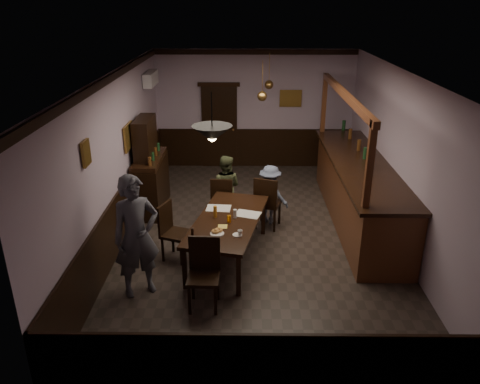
{
  "coord_description": "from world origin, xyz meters",
  "views": [
    {
      "loc": [
        -0.25,
        -7.78,
        4.16
      ],
      "look_at": [
        -0.32,
        -0.59,
        1.15
      ],
      "focal_mm": 35.0,
      "sensor_mm": 36.0,
      "label": 1
    }
  ],
  "objects_px": {
    "sideboard": "(150,174)",
    "pendant_brass_mid": "(262,96)",
    "pendant_brass_far": "(269,85)",
    "dining_table": "(228,222)",
    "pendant_iron": "(212,134)",
    "person_seated_right": "(270,194)",
    "bar_counter": "(359,190)",
    "soda_can": "(229,219)",
    "chair_near": "(204,269)",
    "person_seated_left": "(225,187)",
    "person_standing": "(136,236)",
    "chair_side": "(172,229)",
    "chair_far_left": "(222,199)",
    "coffee_cup": "(240,232)",
    "chair_far_right": "(267,201)"
  },
  "relations": [
    {
      "from": "dining_table",
      "to": "pendant_brass_mid",
      "type": "bearing_deg",
      "value": 75.94
    },
    {
      "from": "person_seated_right",
      "to": "coffee_cup",
      "type": "relative_size",
      "value": 14.77
    },
    {
      "from": "dining_table",
      "to": "chair_far_left",
      "type": "bearing_deg",
      "value": 96.68
    },
    {
      "from": "person_seated_right",
      "to": "pendant_brass_far",
      "type": "relative_size",
      "value": 1.46
    },
    {
      "from": "person_seated_right",
      "to": "sideboard",
      "type": "height_order",
      "value": "sideboard"
    },
    {
      "from": "dining_table",
      "to": "person_seated_left",
      "type": "distance_m",
      "value": 1.61
    },
    {
      "from": "soda_can",
      "to": "bar_counter",
      "type": "bearing_deg",
      "value": 33.22
    },
    {
      "from": "person_standing",
      "to": "person_seated_left",
      "type": "height_order",
      "value": "person_standing"
    },
    {
      "from": "person_standing",
      "to": "person_seated_left",
      "type": "bearing_deg",
      "value": 35.28
    },
    {
      "from": "soda_can",
      "to": "pendant_brass_far",
      "type": "relative_size",
      "value": 0.15
    },
    {
      "from": "chair_near",
      "to": "chair_side",
      "type": "relative_size",
      "value": 1.04
    },
    {
      "from": "chair_far_right",
      "to": "pendant_iron",
      "type": "xyz_separation_m",
      "value": [
        -0.87,
        -1.92,
        1.85
      ]
    },
    {
      "from": "chair_side",
      "to": "person_seated_left",
      "type": "xyz_separation_m",
      "value": [
        0.84,
        1.59,
        0.11
      ]
    },
    {
      "from": "chair_far_left",
      "to": "chair_far_right",
      "type": "bearing_deg",
      "value": 171.63
    },
    {
      "from": "chair_far_right",
      "to": "sideboard",
      "type": "xyz_separation_m",
      "value": [
        -2.39,
        0.9,
        0.2
      ]
    },
    {
      "from": "bar_counter",
      "to": "pendant_brass_mid",
      "type": "distance_m",
      "value": 2.7
    },
    {
      "from": "person_seated_left",
      "to": "chair_far_right",
      "type": "bearing_deg",
      "value": 162.05
    },
    {
      "from": "coffee_cup",
      "to": "pendant_brass_mid",
      "type": "distance_m",
      "value": 3.44
    },
    {
      "from": "chair_side",
      "to": "person_seated_left",
      "type": "distance_m",
      "value": 1.81
    },
    {
      "from": "dining_table",
      "to": "bar_counter",
      "type": "distance_m",
      "value": 2.93
    },
    {
      "from": "pendant_iron",
      "to": "chair_far_left",
      "type": "bearing_deg",
      "value": 89.59
    },
    {
      "from": "chair_near",
      "to": "pendant_iron",
      "type": "distance_m",
      "value": 1.93
    },
    {
      "from": "chair_far_left",
      "to": "pendant_brass_mid",
      "type": "relative_size",
      "value": 1.2
    },
    {
      "from": "bar_counter",
      "to": "pendant_iron",
      "type": "distance_m",
      "value": 3.95
    },
    {
      "from": "dining_table",
      "to": "pendant_brass_mid",
      "type": "relative_size",
      "value": 2.92
    },
    {
      "from": "soda_can",
      "to": "pendant_brass_far",
      "type": "bearing_deg",
      "value": 78.52
    },
    {
      "from": "chair_far_left",
      "to": "pendant_iron",
      "type": "bearing_deg",
      "value": 94.04
    },
    {
      "from": "chair_near",
      "to": "person_seated_left",
      "type": "bearing_deg",
      "value": 88.02
    },
    {
      "from": "pendant_brass_far",
      "to": "dining_table",
      "type": "bearing_deg",
      "value": -102.2
    },
    {
      "from": "dining_table",
      "to": "chair_side",
      "type": "height_order",
      "value": "chair_side"
    },
    {
      "from": "chair_side",
      "to": "soda_can",
      "type": "distance_m",
      "value": 1.02
    },
    {
      "from": "sideboard",
      "to": "pendant_brass_mid",
      "type": "distance_m",
      "value": 2.8
    },
    {
      "from": "coffee_cup",
      "to": "sideboard",
      "type": "distance_m",
      "value": 3.23
    },
    {
      "from": "chair_side",
      "to": "pendant_brass_mid",
      "type": "bearing_deg",
      "value": -11.52
    },
    {
      "from": "chair_far_left",
      "to": "sideboard",
      "type": "bearing_deg",
      "value": -20.35
    },
    {
      "from": "chair_far_left",
      "to": "person_seated_right",
      "type": "distance_m",
      "value": 0.93
    },
    {
      "from": "person_standing",
      "to": "chair_side",
      "type": "bearing_deg",
      "value": 41.0
    },
    {
      "from": "bar_counter",
      "to": "soda_can",
      "type": "bearing_deg",
      "value": -146.78
    },
    {
      "from": "person_standing",
      "to": "dining_table",
      "type": "bearing_deg",
      "value": 7.34
    },
    {
      "from": "dining_table",
      "to": "chair_side",
      "type": "xyz_separation_m",
      "value": [
        -0.95,
        0.02,
        -0.14
      ]
    },
    {
      "from": "sideboard",
      "to": "pendant_brass_far",
      "type": "height_order",
      "value": "pendant_brass_far"
    },
    {
      "from": "chair_far_right",
      "to": "soda_can",
      "type": "bearing_deg",
      "value": 80.66
    },
    {
      "from": "person_seated_right",
      "to": "sideboard",
      "type": "xyz_separation_m",
      "value": [
        -2.46,
        0.63,
        0.19
      ]
    },
    {
      "from": "chair_far_left",
      "to": "sideboard",
      "type": "xyz_separation_m",
      "value": [
        -1.53,
        0.71,
        0.25
      ]
    },
    {
      "from": "person_seated_right",
      "to": "sideboard",
      "type": "relative_size",
      "value": 0.61
    },
    {
      "from": "coffee_cup",
      "to": "pendant_brass_mid",
      "type": "bearing_deg",
      "value": 94.64
    },
    {
      "from": "chair_side",
      "to": "chair_far_right",
      "type": "bearing_deg",
      "value": -34.84
    },
    {
      "from": "person_seated_left",
      "to": "bar_counter",
      "type": "height_order",
      "value": "bar_counter"
    },
    {
      "from": "soda_can",
      "to": "pendant_brass_mid",
      "type": "distance_m",
      "value": 3.07
    },
    {
      "from": "sideboard",
      "to": "pendant_iron",
      "type": "relative_size",
      "value": 2.86
    }
  ]
}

